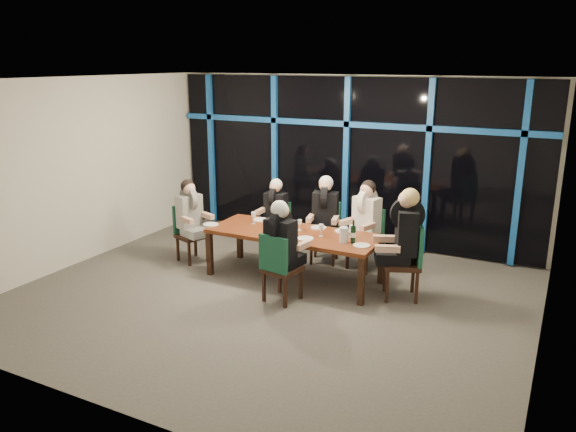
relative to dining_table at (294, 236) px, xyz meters
The scene contains 29 objects.
room 1.56m from the dining_table, 90.00° to the right, with size 7.04×7.00×3.02m.
window_wall 2.30m from the dining_table, 89.70° to the left, with size 6.86×0.43×2.94m.
dining_table is the anchor object (origin of this frame).
chair_far_left 1.28m from the dining_table, 129.80° to the left, with size 0.43×0.43×0.90m.
chair_far_mid 1.01m from the dining_table, 84.88° to the left, with size 0.55×0.55×0.98m.
chair_far_right 1.29m from the dining_table, 49.73° to the left, with size 0.57×0.57×0.98m.
chair_end_left 1.94m from the dining_table, behind, with size 0.56×0.56×0.94m.
chair_end_right 1.74m from the dining_table, ahead, with size 0.65×0.65×1.08m.
chair_near_mid 0.90m from the dining_table, 77.23° to the right, with size 0.52×0.52×0.99m.
diner_far_left 1.22m from the dining_table, 131.98° to the left, with size 0.46×0.57×0.87m.
diner_far_mid 0.95m from the dining_table, 83.22° to the left, with size 0.55×0.66×0.96m.
diner_far_right 1.23m from the dining_table, 48.14° to the left, with size 0.58×0.67×0.96m.
diner_end_left 1.88m from the dining_table, behind, with size 0.64×0.57×0.92m.
diner_end_right 1.69m from the dining_table, ahead, with size 0.74×0.67×1.05m.
diner_near_mid 0.86m from the dining_table, 75.07° to the right, with size 0.53×0.65×0.96m.
plate_far_left 0.86m from the dining_table, 156.83° to the left, with size 0.24×0.24×0.01m, color white.
plate_far_mid 0.44m from the dining_table, 56.64° to the left, with size 0.24×0.24×0.01m, color white.
plate_far_right 0.74m from the dining_table, 29.12° to the left, with size 0.24×0.24×0.01m, color white.
plate_end_left 1.31m from the dining_table, 168.70° to the right, with size 0.24×0.24×0.01m, color white.
plate_end_right 1.14m from the dining_table, ahead, with size 0.24×0.24×0.01m, color white.
plate_near_mid 0.38m from the dining_table, 38.05° to the right, with size 0.24×0.24×0.01m, color white.
wine_bottle 0.99m from the dining_table, ahead, with size 0.08×0.08×0.33m.
water_pitcher 0.87m from the dining_table, ahead, with size 0.14×0.12×0.22m.
tea_light 0.33m from the dining_table, 114.50° to the right, with size 0.05×0.05×0.03m, color #F59949.
wine_glass_a 0.32m from the dining_table, 156.38° to the right, with size 0.06×0.06×0.16m.
wine_glass_b 0.23m from the dining_table, 73.31° to the left, with size 0.07×0.07×0.17m.
wine_glass_c 0.49m from the dining_table, ahead, with size 0.07×0.07×0.18m.
wine_glass_d 0.81m from the dining_table, behind, with size 0.07×0.07×0.19m.
wine_glass_e 0.89m from the dining_table, ahead, with size 0.07×0.07×0.19m.
Camera 1 is at (3.58, -6.41, 3.24)m, focal length 35.00 mm.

